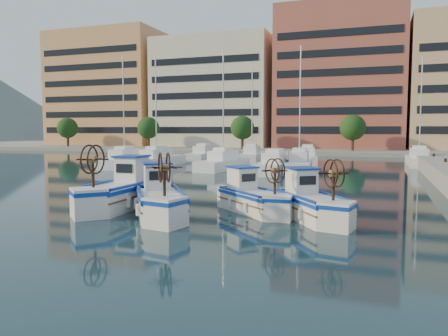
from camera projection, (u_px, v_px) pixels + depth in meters
The scene contains 7 objects.
ground at pixel (191, 216), 19.39m from camera, with size 300.00×300.00×0.00m, color #1A3846.
waterfront at pixel (388, 88), 76.47m from camera, with size 180.00×40.00×25.60m.
yacht_marina at pixel (268, 161), 46.34m from camera, with size 36.59×21.57×11.50m.
fishing_boat_a at pixel (120, 190), 21.37m from camera, with size 2.22×5.15×3.19m.
fishing_boat_b at pixel (160, 198), 19.38m from camera, with size 4.08×4.81×2.94m.
fishing_boat_c at pixel (253, 197), 20.34m from camera, with size 4.11×3.98×2.63m.
fishing_boat_d at pixel (311, 202), 18.69m from camera, with size 3.81×4.43×2.72m.
Camera 1 is at (7.73, -17.55, 3.82)m, focal length 35.00 mm.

